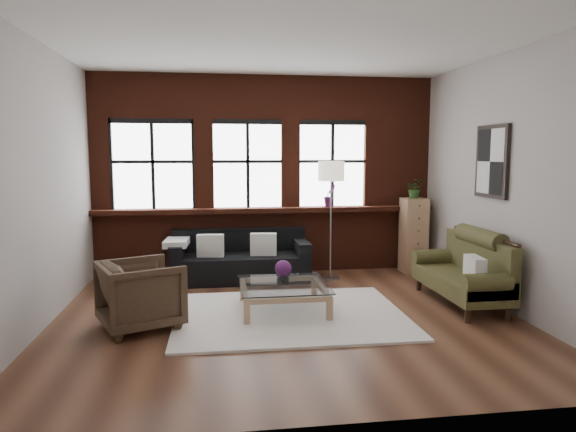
{
  "coord_description": "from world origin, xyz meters",
  "views": [
    {
      "loc": [
        -0.82,
        -5.92,
        1.95
      ],
      "look_at": [
        0.1,
        0.6,
        1.15
      ],
      "focal_mm": 32.0,
      "sensor_mm": 36.0,
      "label": 1
    }
  ],
  "objects": [
    {
      "name": "floor",
      "position": [
        0.0,
        0.0,
        0.0
      ],
      "size": [
        5.5,
        5.5,
        0.0
      ],
      "primitive_type": "plane",
      "color": "#4E2C1C",
      "rests_on": "ground"
    },
    {
      "name": "ceiling",
      "position": [
        0.0,
        0.0,
        3.2
      ],
      "size": [
        5.5,
        5.5,
        0.0
      ],
      "primitive_type": "plane",
      "rotation": [
        3.14,
        0.0,
        0.0
      ],
      "color": "white",
      "rests_on": "ground"
    },
    {
      "name": "wall_back",
      "position": [
        0.0,
        2.5,
        1.6
      ],
      "size": [
        5.5,
        0.0,
        5.5
      ],
      "primitive_type": "plane",
      "rotation": [
        1.57,
        0.0,
        0.0
      ],
      "color": "#B5AEA8",
      "rests_on": "ground"
    },
    {
      "name": "wall_front",
      "position": [
        0.0,
        -2.5,
        1.6
      ],
      "size": [
        5.5,
        0.0,
        5.5
      ],
      "primitive_type": "plane",
      "rotation": [
        -1.57,
        0.0,
        0.0
      ],
      "color": "#B5AEA8",
      "rests_on": "ground"
    },
    {
      "name": "wall_left",
      "position": [
        -2.75,
        0.0,
        1.6
      ],
      "size": [
        0.0,
        5.0,
        5.0
      ],
      "primitive_type": "plane",
      "rotation": [
        1.57,
        0.0,
        1.57
      ],
      "color": "#B5AEA8",
      "rests_on": "ground"
    },
    {
      "name": "wall_right",
      "position": [
        2.75,
        0.0,
        1.6
      ],
      "size": [
        0.0,
        5.0,
        5.0
      ],
      "primitive_type": "plane",
      "rotation": [
        1.57,
        0.0,
        -1.57
      ],
      "color": "#B5AEA8",
      "rests_on": "ground"
    },
    {
      "name": "brick_backwall",
      "position": [
        0.0,
        2.44,
        1.6
      ],
      "size": [
        5.5,
        0.12,
        3.2
      ],
      "primitive_type": null,
      "color": "#542113",
      "rests_on": "floor"
    },
    {
      "name": "sill_ledge",
      "position": [
        0.0,
        2.35,
        1.04
      ],
      "size": [
        5.5,
        0.3,
        0.08
      ],
      "primitive_type": "cube",
      "color": "#542113",
      "rests_on": "brick_backwall"
    },
    {
      "name": "window_left",
      "position": [
        -1.8,
        2.45,
        1.75
      ],
      "size": [
        1.38,
        0.1,
        1.5
      ],
      "primitive_type": null,
      "color": "black",
      "rests_on": "brick_backwall"
    },
    {
      "name": "window_mid",
      "position": [
        -0.3,
        2.45,
        1.75
      ],
      "size": [
        1.38,
        0.1,
        1.5
      ],
      "primitive_type": null,
      "color": "black",
      "rests_on": "brick_backwall"
    },
    {
      "name": "window_right",
      "position": [
        1.1,
        2.45,
        1.75
      ],
      "size": [
        1.38,
        0.1,
        1.5
      ],
      "primitive_type": null,
      "color": "black",
      "rests_on": "brick_backwall"
    },
    {
      "name": "wall_poster",
      "position": [
        2.72,
        0.3,
        1.85
      ],
      "size": [
        0.05,
        0.74,
        0.94
      ],
      "primitive_type": null,
      "color": "black",
      "rests_on": "wall_right"
    },
    {
      "name": "shag_rug",
      "position": [
        0.04,
        0.02,
        0.01
      ],
      "size": [
        2.76,
        2.17,
        0.03
      ],
      "primitive_type": "cube",
      "rotation": [
        0.0,
        0.0,
        -0.01
      ],
      "color": "silver",
      "rests_on": "floor"
    },
    {
      "name": "dark_sofa",
      "position": [
        -0.46,
        1.9,
        0.38
      ],
      "size": [
        2.11,
        0.85,
        0.76
      ],
      "primitive_type": null,
      "color": "black",
      "rests_on": "floor"
    },
    {
      "name": "pillow_a",
      "position": [
        -0.92,
        1.8,
        0.57
      ],
      "size": [
        0.41,
        0.19,
        0.34
      ],
      "primitive_type": "cube",
      "rotation": [
        0.0,
        0.0,
        -0.12
      ],
      "color": "silver",
      "rests_on": "dark_sofa"
    },
    {
      "name": "pillow_b",
      "position": [
        -0.11,
        1.8,
        0.57
      ],
      "size": [
        0.42,
        0.19,
        0.34
      ],
      "primitive_type": "cube",
      "rotation": [
        0.0,
        0.0,
        -0.13
      ],
      "color": "silver",
      "rests_on": "dark_sofa"
    },
    {
      "name": "vintage_settee",
      "position": [
        2.3,
        0.21,
        0.45
      ],
      "size": [
        0.76,
        1.7,
        0.91
      ],
      "primitive_type": null,
      "color": "#423F1E",
      "rests_on": "floor"
    },
    {
      "name": "pillow_settee",
      "position": [
        2.22,
        -0.31,
        0.57
      ],
      "size": [
        0.18,
        0.39,
        0.34
      ],
      "primitive_type": "cube",
      "rotation": [
        0.0,
        0.0,
        -0.11
      ],
      "color": "silver",
      "rests_on": "vintage_settee"
    },
    {
      "name": "armchair",
      "position": [
        -1.67,
        -0.15,
        0.38
      ],
      "size": [
        1.1,
        1.09,
        0.77
      ],
      "primitive_type": "imported",
      "rotation": [
        0.0,
        0.0,
        1.98
      ],
      "color": "#3B2B1D",
      "rests_on": "floor"
    },
    {
      "name": "coffee_table",
      "position": [
        -0.01,
        0.21,
        0.17
      ],
      "size": [
        1.08,
        1.08,
        0.36
      ],
      "primitive_type": null,
      "rotation": [
        0.0,
        0.0,
        0.0
      ],
      "color": "tan",
      "rests_on": "shag_rug"
    },
    {
      "name": "vase",
      "position": [
        -0.01,
        0.21,
        0.43
      ],
      "size": [
        0.17,
        0.17,
        0.15
      ],
      "primitive_type": "imported",
      "rotation": [
        0.0,
        0.0,
        0.16
      ],
      "color": "#B2B2B2",
      "rests_on": "coffee_table"
    },
    {
      "name": "flowers",
      "position": [
        -0.01,
        0.21,
        0.55
      ],
      "size": [
        0.2,
        0.2,
        0.2
      ],
      "primitive_type": "sphere",
      "color": "#5A2060",
      "rests_on": "vase"
    },
    {
      "name": "drawer_chest",
      "position": [
        2.4,
        2.05,
        0.61
      ],
      "size": [
        0.38,
        0.38,
        1.23
      ],
      "primitive_type": "cube",
      "color": "tan",
      "rests_on": "floor"
    },
    {
      "name": "potted_plant_top",
      "position": [
        2.4,
        2.05,
        1.39
      ],
      "size": [
        0.36,
        0.33,
        0.32
      ],
      "primitive_type": "imported",
      "rotation": [
        0.0,
        0.0,
        -0.35
      ],
      "color": "#2D5923",
      "rests_on": "drawer_chest"
    },
    {
      "name": "floor_lamp",
      "position": [
        0.93,
        1.76,
        1.0
      ],
      "size": [
        0.4,
        0.4,
        1.99
      ],
      "primitive_type": null,
      "color": "#A5A5A8",
      "rests_on": "floor"
    },
    {
      "name": "sill_plant",
      "position": [
        1.04,
        2.32,
        1.27
      ],
      "size": [
        0.24,
        0.22,
        0.37
      ],
      "primitive_type": "imported",
      "rotation": [
        0.0,
        0.0,
        0.29
      ],
      "color": "#5A2060",
      "rests_on": "sill_ledge"
    }
  ]
}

